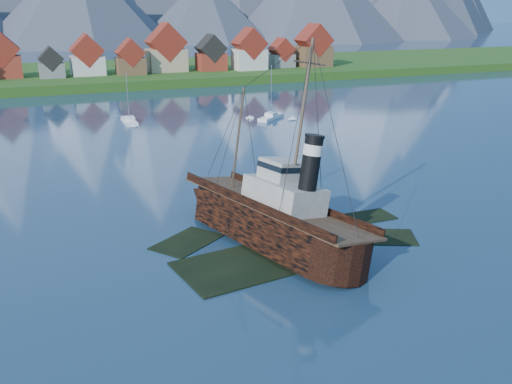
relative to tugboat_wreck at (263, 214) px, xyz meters
name	(u,v)px	position (x,y,z in m)	size (l,w,h in m)	color
ground	(280,250)	(0.46, -3.64, -3.05)	(1400.00, 1400.00, 0.00)	#1B344B
shoal	(286,243)	(2.23, -1.48, -3.40)	(31.71, 21.24, 1.14)	black
shore_bank	(90,78)	(0.46, 166.36, -3.05)	(600.00, 80.00, 3.20)	#234313
seawall	(105,92)	(0.46, 128.36, -3.05)	(600.00, 2.50, 2.00)	#3F3D38
tugboat_wreck	(263,214)	(0.00, 0.00, 0.00)	(7.12, 30.67, 24.30)	black
sailboat_d	(271,118)	(30.66, 67.04, -2.75)	(8.91, 8.10, 13.17)	white
sailboat_e	(129,122)	(-1.55, 75.44, -2.79)	(2.84, 10.30, 11.87)	white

